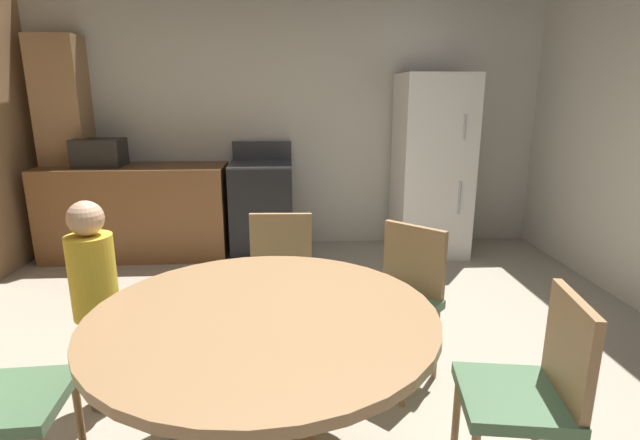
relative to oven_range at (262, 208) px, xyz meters
The scene contains 12 objects.
ground_plane 2.58m from the oven_range, 82.92° to the right, with size 14.00×14.00×0.00m, color #A89E89.
wall_back 1.02m from the oven_range, 51.78° to the left, with size 5.43×0.12×2.70m, color beige.
kitchen_counter 1.23m from the oven_range, behind, with size 1.75×0.60×0.90m, color brown.
pantry_column 1.98m from the oven_range, behind, with size 0.44×0.36×2.10m, color #9E754C.
oven_range is the anchor object (origin of this frame).
refrigerator 1.73m from the oven_range, ahead, with size 0.68×0.68×1.76m.
microwave 1.62m from the oven_range, behind, with size 0.44×0.32×0.26m, color black.
dining_table 3.02m from the oven_range, 86.72° to the right, with size 1.35×1.35×0.76m.
chair_north 1.99m from the oven_range, 83.75° to the right, with size 0.42×0.42×0.87m.
chair_northeast 2.44m from the oven_range, 68.52° to the right, with size 0.57×0.57×0.87m.
chair_east 3.39m from the oven_range, 69.39° to the right, with size 0.46×0.46×0.87m.
person_child 2.55m from the oven_range, 105.64° to the right, with size 0.30×0.30×1.09m.
Camera 1 is at (-0.03, -2.23, 1.58)m, focal length 27.28 mm.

